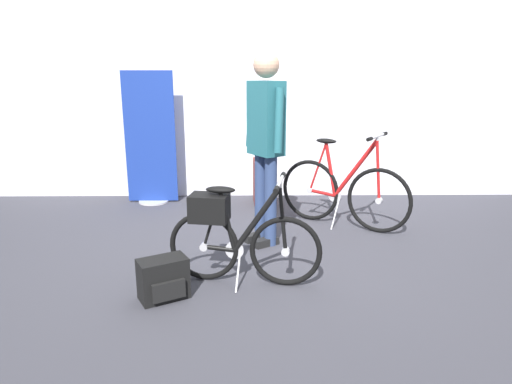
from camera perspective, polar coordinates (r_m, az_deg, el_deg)
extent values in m
plane|color=#38383F|center=(3.89, 0.98, -8.52)|extent=(6.75, 6.75, 0.00)
cube|color=silver|center=(5.72, 0.39, 14.43)|extent=(6.75, 0.10, 3.01)
cylinder|color=#B7B7BC|center=(5.71, -12.71, -1.12)|extent=(0.36, 0.36, 0.02)
cube|color=navy|center=(5.56, -13.17, 6.67)|extent=(0.60, 0.02, 1.55)
torus|color=black|center=(3.36, 3.74, -7.47)|extent=(0.53, 0.13, 0.54)
cylinder|color=#B7B7BC|center=(3.36, 3.74, -7.47)|extent=(0.07, 0.06, 0.06)
torus|color=black|center=(3.46, -6.54, -6.83)|extent=(0.53, 0.13, 0.54)
cylinder|color=#B7B7BC|center=(3.46, -6.54, -6.83)|extent=(0.07, 0.06, 0.06)
cylinder|color=black|center=(3.44, -4.64, -7.07)|extent=(0.24, 0.08, 0.05)
cylinder|color=black|center=(3.30, 0.07, -3.49)|extent=(0.37, 0.10, 0.52)
cylinder|color=black|center=(3.35, -3.59, -3.74)|extent=(0.14, 0.06, 0.45)
cylinder|color=black|center=(3.44, -4.64, -7.07)|extent=(0.24, 0.06, 0.04)
cylinder|color=black|center=(3.28, 3.38, -3.54)|extent=(0.08, 0.04, 0.49)
cylinder|color=black|center=(3.37, -5.53, -3.53)|extent=(0.16, 0.05, 0.44)
ellipsoid|color=black|center=(3.29, -4.49, 0.29)|extent=(0.23, 0.13, 0.05)
cylinder|color=#B7B7BC|center=(3.21, 3.01, 0.92)|extent=(0.03, 0.03, 0.04)
cylinder|color=#B7B7BC|center=(3.20, 3.01, 1.26)|extent=(0.10, 0.44, 0.03)
cylinder|color=black|center=(2.99, 2.57, 0.29)|extent=(0.05, 0.09, 0.04)
cylinder|color=black|center=(3.42, 3.40, 2.11)|extent=(0.05, 0.09, 0.04)
cylinder|color=#B7B7BC|center=(3.42, -2.71, -7.31)|extent=(0.14, 0.04, 0.14)
cylinder|color=#B7B7BC|center=(3.38, -2.27, -10.02)|extent=(0.05, 0.19, 0.25)
cube|color=black|center=(3.35, -5.88, -1.99)|extent=(0.31, 0.24, 0.20)
torus|color=black|center=(4.60, 15.20, -1.05)|extent=(0.56, 0.39, 0.65)
cylinder|color=#B7B7BC|center=(4.60, 15.20, -1.05)|extent=(0.08, 0.07, 0.06)
torus|color=black|center=(4.86, 6.80, 0.22)|extent=(0.56, 0.39, 0.65)
cylinder|color=#B7B7BC|center=(4.86, 6.80, 0.22)|extent=(0.08, 0.07, 0.06)
cylinder|color=red|center=(4.81, 8.32, -0.10)|extent=(0.26, 0.19, 0.05)
cylinder|color=red|center=(4.61, 12.35, 2.82)|extent=(0.39, 0.28, 0.63)
cylinder|color=red|center=(4.71, 9.35, 2.82)|extent=(0.15, 0.12, 0.55)
cylinder|color=red|center=(4.81, 8.32, -0.10)|extent=(0.25, 0.18, 0.04)
cylinder|color=red|center=(4.54, 15.09, 2.57)|extent=(0.09, 0.07, 0.59)
cylinder|color=red|center=(4.77, 7.79, 3.12)|extent=(0.17, 0.12, 0.53)
ellipsoid|color=black|center=(4.69, 8.82, 6.36)|extent=(0.23, 0.20, 0.05)
cylinder|color=#B7B7BC|center=(4.49, 14.99, 6.52)|extent=(0.03, 0.03, 0.04)
cylinder|color=#B7B7BC|center=(4.49, 15.01, 6.77)|extent=(0.27, 0.38, 0.03)
cylinder|color=black|center=(4.28, 14.08, 6.47)|extent=(0.08, 0.09, 0.04)
cylinder|color=black|center=(4.70, 15.86, 7.05)|extent=(0.08, 0.09, 0.04)
cylinder|color=#B7B7BC|center=(4.75, 9.87, -0.44)|extent=(0.12, 0.09, 0.14)
cylinder|color=#B7B7BC|center=(4.70, 9.94, -2.69)|extent=(0.12, 0.17, 0.30)
cylinder|color=navy|center=(4.21, 0.58, -0.68)|extent=(0.11, 0.11, 0.83)
cube|color=black|center=(4.30, 0.02, -5.66)|extent=(0.25, 0.21, 0.07)
cylinder|color=navy|center=(4.09, 1.85, -1.17)|extent=(0.11, 0.11, 0.83)
cube|color=black|center=(4.18, 1.25, -6.29)|extent=(0.25, 0.21, 0.07)
cube|color=#23606B|center=(4.02, 1.27, 9.24)|extent=(0.34, 0.38, 0.64)
cylinder|color=#23606B|center=(4.18, -0.58, 9.45)|extent=(0.11, 0.07, 0.54)
cylinder|color=#23606B|center=(3.84, 2.90, 8.96)|extent=(0.11, 0.12, 0.54)
sphere|color=tan|center=(4.00, 1.30, 15.71)|extent=(0.22, 0.22, 0.22)
cube|color=maroon|center=(5.43, 0.66, 1.38)|extent=(0.19, 0.37, 0.52)
cylinder|color=#B7B7BC|center=(5.24, 0.26, 5.34)|extent=(0.02, 0.02, 0.28)
cylinder|color=#B7B7BC|center=(5.47, 0.12, 5.73)|extent=(0.02, 0.02, 0.28)
cylinder|color=maroon|center=(5.33, 0.19, 7.03)|extent=(0.03, 0.23, 0.02)
cylinder|color=black|center=(5.38, 1.31, -1.62)|extent=(0.04, 0.02, 0.04)
cylinder|color=black|center=(5.63, 1.11, -0.90)|extent=(0.04, 0.02, 0.04)
cube|color=black|center=(3.28, -11.58, -10.62)|extent=(0.38, 0.33, 0.29)
cube|color=black|center=(3.20, -10.91, -12.10)|extent=(0.22, 0.14, 0.13)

